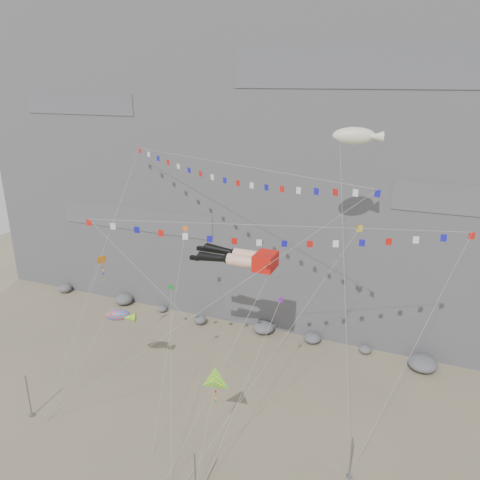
# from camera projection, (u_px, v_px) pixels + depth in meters

# --- Properties ---
(ground) EXTENTS (120.00, 120.00, 0.00)m
(ground) POSITION_uv_depth(u_px,v_px,m) (200.00, 423.00, 41.46)
(ground) COLOR gray
(ground) RESTS_ON ground
(cliff) EXTENTS (80.00, 28.00, 50.00)m
(cliff) POSITION_uv_depth(u_px,v_px,m) (304.00, 110.00, 61.35)
(cliff) COLOR slate
(cliff) RESTS_ON ground
(talus_boulders) EXTENTS (60.00, 3.00, 1.20)m
(talus_boulders) POSITION_uv_depth(u_px,v_px,m) (263.00, 328.00, 56.16)
(talus_boulders) COLOR slate
(talus_boulders) RESTS_ON ground
(anchor_pole_left) EXTENTS (0.12, 0.12, 4.28)m
(anchor_pole_left) POSITION_uv_depth(u_px,v_px,m) (29.00, 396.00, 41.68)
(anchor_pole_left) COLOR slate
(anchor_pole_left) RESTS_ON ground
(anchor_pole_center) EXTENTS (0.12, 0.12, 4.29)m
(anchor_pole_center) POSITION_uv_depth(u_px,v_px,m) (195.00, 478.00, 33.10)
(anchor_pole_center) COLOR slate
(anchor_pole_center) RESTS_ON ground
(anchor_pole_right) EXTENTS (0.12, 0.12, 3.70)m
(anchor_pole_right) POSITION_uv_depth(u_px,v_px,m) (351.00, 458.00, 35.23)
(anchor_pole_right) COLOR slate
(anchor_pole_right) RESTS_ON ground
(legs_kite) EXTENTS (8.22, 17.29, 20.83)m
(legs_kite) POSITION_uv_depth(u_px,v_px,m) (242.00, 258.00, 43.35)
(legs_kite) COLOR red
(legs_kite) RESTS_ON ground
(flag_banner_upper) EXTENTS (27.92, 20.88, 28.72)m
(flag_banner_upper) POSITION_uv_depth(u_px,v_px,m) (231.00, 164.00, 43.61)
(flag_banner_upper) COLOR red
(flag_banner_upper) RESTS_ON ground
(flag_banner_lower) EXTENTS (28.95, 8.71, 20.60)m
(flag_banner_lower) POSITION_uv_depth(u_px,v_px,m) (272.00, 226.00, 36.61)
(flag_banner_lower) COLOR red
(flag_banner_lower) RESTS_ON ground
(harlequin_kite) EXTENTS (1.78, 10.18, 15.23)m
(harlequin_kite) POSITION_uv_depth(u_px,v_px,m) (101.00, 260.00, 45.64)
(harlequin_kite) COLOR red
(harlequin_kite) RESTS_ON ground
(fish_windsock) EXTENTS (5.22, 8.01, 10.61)m
(fish_windsock) POSITION_uv_depth(u_px,v_px,m) (117.00, 315.00, 44.60)
(fish_windsock) COLOR #E73D0B
(fish_windsock) RESTS_ON ground
(delta_kite) EXTENTS (2.60, 6.83, 8.69)m
(delta_kite) POSITION_uv_depth(u_px,v_px,m) (215.00, 382.00, 37.46)
(delta_kite) COLOR yellow
(delta_kite) RESTS_ON ground
(blimp_windsock) EXTENTS (5.88, 12.83, 27.22)m
(blimp_windsock) POSITION_uv_depth(u_px,v_px,m) (354.00, 136.00, 38.93)
(blimp_windsock) COLOR #EFEBC5
(blimp_windsock) RESTS_ON ground
(small_kite_a) EXTENTS (4.40, 14.58, 20.69)m
(small_kite_a) POSITION_uv_depth(u_px,v_px,m) (185.00, 233.00, 46.34)
(small_kite_a) COLOR #FF6115
(small_kite_a) RESTS_ON ground
(small_kite_b) EXTENTS (2.80, 12.65, 16.17)m
(small_kite_b) POSITION_uv_depth(u_px,v_px,m) (280.00, 302.00, 40.57)
(small_kite_b) COLOR purple
(small_kite_b) RESTS_ON ground
(small_kite_c) EXTENTS (5.38, 9.96, 15.33)m
(small_kite_c) POSITION_uv_depth(u_px,v_px,m) (171.00, 291.00, 41.85)
(small_kite_c) COLOR #17952B
(small_kite_c) RESTS_ON ground
(small_kite_d) EXTENTS (10.15, 15.41, 24.38)m
(small_kite_d) POSITION_uv_depth(u_px,v_px,m) (356.00, 233.00, 39.20)
(small_kite_d) COLOR yellow
(small_kite_d) RESTS_ON ground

